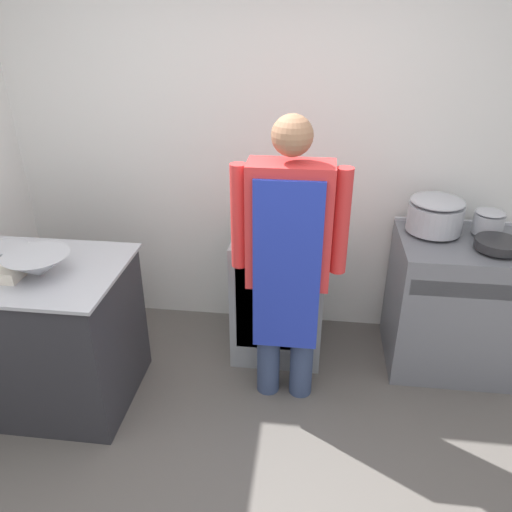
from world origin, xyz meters
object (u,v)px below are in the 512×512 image
(fridge_unit, at_px, (279,291))
(person_cook, at_px, (288,252))
(saute_pan, at_px, (498,244))
(mixing_bowl, at_px, (38,265))
(stove, at_px, (452,303))
(stock_pot, at_px, (436,214))
(sauce_pot, at_px, (489,221))
(plastic_tub, at_px, (7,273))

(fridge_unit, distance_m, person_cook, 0.73)
(saute_pan, bearing_deg, mixing_bowl, -166.54)
(stove, distance_m, saute_pan, 0.52)
(mixing_bowl, xyz_separation_m, stock_pot, (2.19, 0.82, 0.07))
(stock_pot, bearing_deg, mixing_bowl, -159.38)
(stock_pot, bearing_deg, stove, -33.21)
(person_cook, height_order, sauce_pot, person_cook)
(saute_pan, relative_size, sauce_pot, 1.44)
(fridge_unit, distance_m, sauce_pot, 1.40)
(fridge_unit, relative_size, stock_pot, 2.59)
(fridge_unit, relative_size, saute_pan, 3.31)
(sauce_pot, bearing_deg, saute_pan, -90.00)
(person_cook, bearing_deg, mixing_bowl, -168.64)
(sauce_pot, bearing_deg, plastic_tub, -161.90)
(stove, bearing_deg, stock_pot, 146.79)
(mixing_bowl, bearing_deg, fridge_unit, 31.34)
(fridge_unit, height_order, sauce_pot, sauce_pot)
(plastic_tub, relative_size, sauce_pot, 0.80)
(plastic_tub, bearing_deg, stock_pot, 20.41)
(plastic_tub, height_order, sauce_pot, sauce_pot)
(mixing_bowl, bearing_deg, person_cook, 11.36)
(mixing_bowl, relative_size, stock_pot, 1.03)
(stove, bearing_deg, saute_pan, -35.80)
(stove, relative_size, person_cook, 0.53)
(person_cook, distance_m, plastic_tub, 1.49)
(saute_pan, bearing_deg, fridge_unit, 173.42)
(plastic_tub, bearing_deg, sauce_pot, 18.10)
(saute_pan, bearing_deg, plastic_tub, -166.32)
(stove, height_order, saute_pan, saute_pan)
(plastic_tub, distance_m, sauce_pot, 2.80)
(fridge_unit, height_order, stock_pot, stock_pot)
(person_cook, distance_m, stock_pot, 1.04)
(person_cook, bearing_deg, fridge_unit, 99.19)
(mixing_bowl, relative_size, sauce_pot, 1.89)
(fridge_unit, height_order, saute_pan, saute_pan)
(person_cook, bearing_deg, stock_pot, 32.51)
(sauce_pot, bearing_deg, stove, -143.63)
(stock_pot, bearing_deg, sauce_pot, 0.00)
(person_cook, xyz_separation_m, stock_pot, (0.88, 0.56, 0.05))
(stove, relative_size, stock_pot, 2.70)
(stove, xyz_separation_m, mixing_bowl, (-2.36, -0.71, 0.50))
(person_cook, height_order, mixing_bowl, person_cook)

